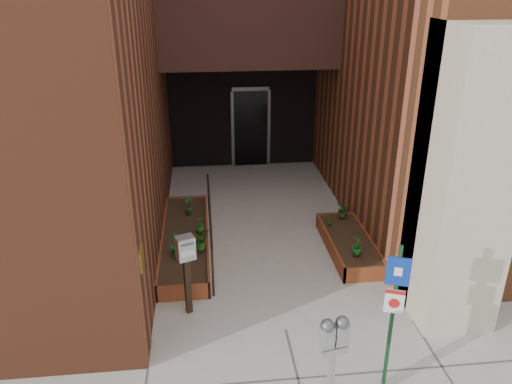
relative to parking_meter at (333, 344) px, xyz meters
name	(u,v)px	position (x,y,z in m)	size (l,w,h in m)	color
ground	(285,330)	(-0.23, 1.72, -1.17)	(80.00, 80.00, 0.00)	#9E9991
planter_left	(185,241)	(-1.78, 4.42, -1.04)	(0.90, 3.60, 0.30)	maroon
planter_right	(349,245)	(1.37, 3.92, -1.04)	(0.80, 2.20, 0.30)	maroon
handrail	(210,213)	(-1.28, 4.37, -0.42)	(0.04, 3.34, 0.90)	black
parking_meter	(333,344)	(0.00, 0.00, 0.00)	(0.35, 0.19, 1.51)	#A3A3A6
sign_post	(394,304)	(0.87, 0.50, 0.10)	(0.27, 0.11, 2.06)	#13351D
payment_dropbox	(186,259)	(-1.68, 2.33, -0.20)	(0.32, 0.28, 1.35)	black
shrub_left_a	(200,239)	(-1.48, 3.79, -0.68)	(0.34, 0.34, 0.38)	#265819
shrub_left_b	(175,244)	(-1.92, 3.63, -0.66)	(0.23, 0.23, 0.41)	#1B601D
shrub_left_c	(200,224)	(-1.48, 4.44, -0.70)	(0.19, 0.19, 0.33)	#225317
shrub_left_d	(188,204)	(-1.71, 5.32, -0.67)	(0.21, 0.21, 0.41)	#1B5E1C
shrub_right_a	(357,246)	(1.32, 3.28, -0.69)	(0.20, 0.20, 0.35)	#17511A
shrub_right_b	(330,218)	(1.12, 4.45, -0.72)	(0.16, 0.16, 0.31)	#285618
shrub_right_c	(343,210)	(1.48, 4.78, -0.71)	(0.29, 0.29, 0.32)	#225217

